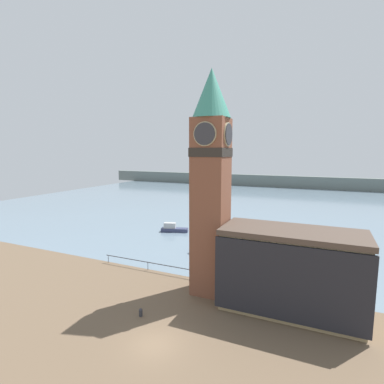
% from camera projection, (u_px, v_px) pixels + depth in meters
% --- Properties ---
extents(ground_plane, '(160.00, 160.00, 0.00)m').
position_uv_depth(ground_plane, '(155.00, 344.00, 23.80)').
color(ground_plane, brown).
extents(water, '(160.00, 120.00, 0.00)m').
position_uv_depth(water, '(282.00, 203.00, 89.62)').
color(water, slate).
rests_on(water, ground_plane).
extents(far_shoreline, '(180.00, 3.00, 5.00)m').
position_uv_depth(far_shoreline, '(295.00, 182.00, 125.44)').
color(far_shoreline, slate).
rests_on(far_shoreline, water).
extents(pier_railing, '(13.41, 0.08, 1.09)m').
position_uv_depth(pier_railing, '(148.00, 263.00, 38.55)').
color(pier_railing, '#333338').
rests_on(pier_railing, ground_plane).
extents(clock_tower, '(3.94, 3.94, 23.47)m').
position_uv_depth(clock_tower, '(211.00, 178.00, 31.14)').
color(clock_tower, brown).
rests_on(clock_tower, ground_plane).
extents(pier_building, '(13.14, 5.94, 7.97)m').
position_uv_depth(pier_building, '(291.00, 271.00, 28.29)').
color(pier_building, tan).
rests_on(pier_building, ground_plane).
extents(boat_near, '(5.22, 1.68, 1.47)m').
position_uv_depth(boat_near, '(206.00, 251.00, 44.56)').
color(boat_near, '#333856').
rests_on(boat_near, water).
extents(boat_far, '(5.27, 2.97, 1.71)m').
position_uv_depth(boat_far, '(173.00, 229.00, 57.11)').
color(boat_far, '#333856').
rests_on(boat_far, water).
extents(mooring_bollard_near, '(0.35, 0.35, 0.76)m').
position_uv_depth(mooring_bollard_near, '(141.00, 312.00, 27.80)').
color(mooring_bollard_near, '#2D2D33').
rests_on(mooring_bollard_near, ground_plane).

